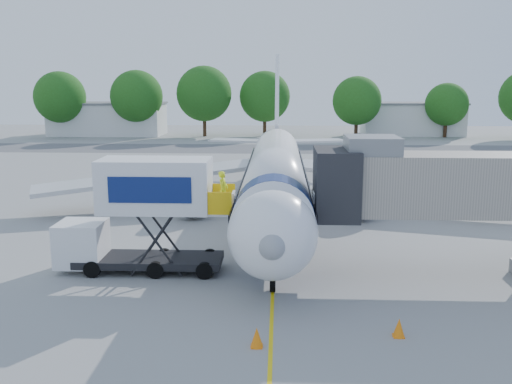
{
  "coord_description": "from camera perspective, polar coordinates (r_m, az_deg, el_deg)",
  "views": [
    {
      "loc": [
        0.25,
        -33.22,
        9.21
      ],
      "look_at": [
        -0.99,
        -3.22,
        3.2
      ],
      "focal_mm": 40.0,
      "sensor_mm": 36.0,
      "label": 1
    }
  ],
  "objects": [
    {
      "name": "ground",
      "position": [
        34.47,
        1.87,
        -4.18
      ],
      "size": [
        160.0,
        160.0,
        0.0
      ],
      "primitive_type": "plane",
      "color": "gray",
      "rests_on": "ground"
    },
    {
      "name": "guidance_line",
      "position": [
        34.47,
        1.87,
        -4.17
      ],
      "size": [
        0.15,
        70.0,
        0.01
      ],
      "primitive_type": "cube",
      "color": "yellow",
      "rests_on": "ground"
    },
    {
      "name": "taxiway_strip",
      "position": [
        75.78,
        2.17,
        4.34
      ],
      "size": [
        120.0,
        10.0,
        0.01
      ],
      "primitive_type": "cube",
      "color": "#59595B",
      "rests_on": "ground"
    },
    {
      "name": "aircraft",
      "position": [
        37.86,
        1.96,
        1.79
      ],
      "size": [
        34.17,
        37.73,
        11.35
      ],
      "color": "white",
      "rests_on": "ground"
    },
    {
      "name": "jet_bridge",
      "position": [
        27.77,
        18.52,
        0.63
      ],
      "size": [
        13.9,
        3.2,
        6.6
      ],
      "color": "#A59B8D",
      "rests_on": "ground"
    },
    {
      "name": "catering_hiloader",
      "position": [
        27.77,
        -11.27,
        -2.33
      ],
      "size": [
        8.5,
        2.44,
        5.5
      ],
      "color": "black",
      "rests_on": "ground"
    },
    {
      "name": "safety_cone_a",
      "position": [
        21.81,
        14.1,
        -13.05
      ],
      "size": [
        0.44,
        0.44,
        0.7
      ],
      "color": "orange",
      "rests_on": "ground"
    },
    {
      "name": "safety_cone_b",
      "position": [
        20.47,
        0.07,
        -14.35
      ],
      "size": [
        0.45,
        0.45,
        0.72
      ],
      "color": "orange",
      "rests_on": "ground"
    },
    {
      "name": "outbuilding_left",
      "position": [
        97.62,
        -14.58,
        7.12
      ],
      "size": [
        18.4,
        8.4,
        5.3
      ],
      "color": "silver",
      "rests_on": "ground"
    },
    {
      "name": "outbuilding_right",
      "position": [
        97.89,
        15.32,
        7.09
      ],
      "size": [
        16.4,
        7.4,
        5.3
      ],
      "color": "silver",
      "rests_on": "ground"
    },
    {
      "name": "tree_a",
      "position": [
        96.31,
        -19.02,
        8.96
      ],
      "size": [
        8.08,
        8.08,
        10.3
      ],
      "color": "#382314",
      "rests_on": "ground"
    },
    {
      "name": "tree_b",
      "position": [
        93.1,
        -11.86,
        9.34
      ],
      "size": [
        8.23,
        8.23,
        10.5
      ],
      "color": "#382314",
      "rests_on": "ground"
    },
    {
      "name": "tree_c",
      "position": [
        92.13,
        -5.21,
        9.77
      ],
      "size": [
        8.76,
        8.76,
        11.17
      ],
      "color": "#382314",
      "rests_on": "ground"
    },
    {
      "name": "tree_d",
      "position": [
        92.87,
        0.88,
        9.52
      ],
      "size": [
        8.13,
        8.13,
        10.37
      ],
      "color": "#382314",
      "rests_on": "ground"
    },
    {
      "name": "tree_e",
      "position": [
        89.99,
        10.06,
        8.98
      ],
      "size": [
        7.49,
        7.49,
        9.54
      ],
      "color": "#382314",
      "rests_on": "ground"
    },
    {
      "name": "tree_f",
      "position": [
        95.04,
        18.54,
        8.31
      ],
      "size": [
        6.68,
        6.68,
        8.51
      ],
      "color": "#382314",
      "rests_on": "ground"
    }
  ]
}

